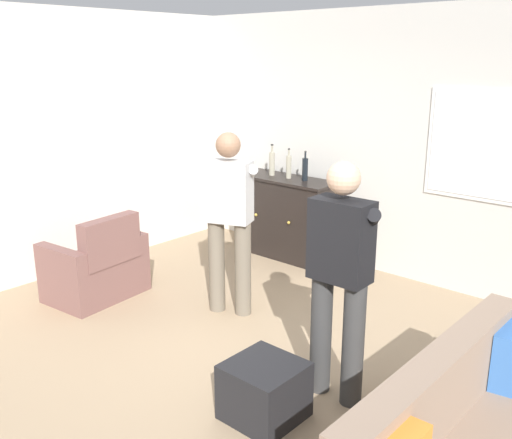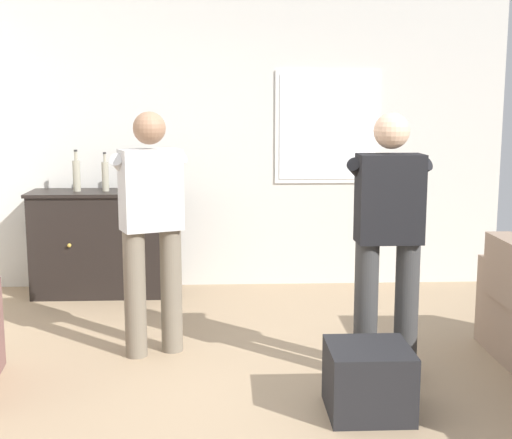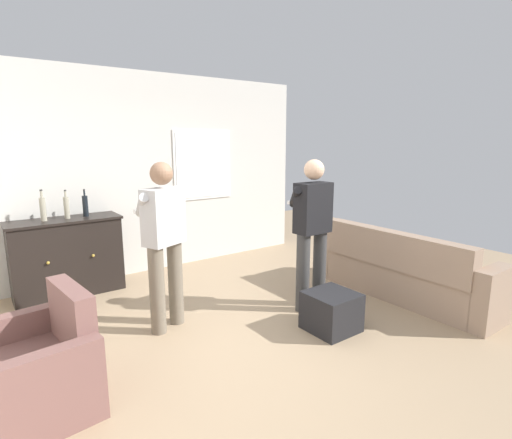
{
  "view_description": "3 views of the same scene",
  "coord_description": "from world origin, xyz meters",
  "px_view_note": "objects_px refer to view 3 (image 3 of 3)",
  "views": [
    {
      "loc": [
        2.92,
        -2.78,
        2.32
      ],
      "look_at": [
        0.13,
        0.37,
        1.1
      ],
      "focal_mm": 40.0,
      "sensor_mm": 36.0,
      "label": 1
    },
    {
      "loc": [
        -0.03,
        -4.07,
        1.76
      ],
      "look_at": [
        0.17,
        0.31,
        1.02
      ],
      "focal_mm": 50.0,
      "sensor_mm": 36.0,
      "label": 2
    },
    {
      "loc": [
        -2.04,
        -2.85,
        1.89
      ],
      "look_at": [
        0.2,
        0.21,
        1.12
      ],
      "focal_mm": 28.0,
      "sensor_mm": 36.0,
      "label": 3
    }
  ],
  "objects_px": {
    "bottle_liquor_amber": "(85,206)",
    "person_standing_right": "(312,227)",
    "armchair": "(43,369)",
    "couch": "(399,271)",
    "sideboard_cabinet": "(67,257)",
    "bottle_wine_green": "(43,209)",
    "person_standing_left": "(163,238)",
    "bottle_spirits_clear": "(67,207)",
    "ottoman": "(331,311)"
  },
  "relations": [
    {
      "from": "bottle_liquor_amber",
      "to": "person_standing_right",
      "type": "height_order",
      "value": "person_standing_right"
    },
    {
      "from": "armchair",
      "to": "bottle_liquor_amber",
      "type": "relative_size",
      "value": 2.79
    },
    {
      "from": "couch",
      "to": "sideboard_cabinet",
      "type": "bearing_deg",
      "value": 142.1
    },
    {
      "from": "sideboard_cabinet",
      "to": "bottle_wine_green",
      "type": "bearing_deg",
      "value": 178.57
    },
    {
      "from": "person_standing_left",
      "to": "sideboard_cabinet",
      "type": "bearing_deg",
      "value": 111.27
    },
    {
      "from": "bottle_liquor_amber",
      "to": "person_standing_right",
      "type": "distance_m",
      "value": 2.79
    },
    {
      "from": "sideboard_cabinet",
      "to": "bottle_liquor_amber",
      "type": "height_order",
      "value": "bottle_liquor_amber"
    },
    {
      "from": "person_standing_right",
      "to": "bottle_spirits_clear",
      "type": "bearing_deg",
      "value": 135.26
    },
    {
      "from": "sideboard_cabinet",
      "to": "bottle_liquor_amber",
      "type": "relative_size",
      "value": 3.77
    },
    {
      "from": "couch",
      "to": "person_standing_right",
      "type": "bearing_deg",
      "value": 158.16
    },
    {
      "from": "couch",
      "to": "bottle_liquor_amber",
      "type": "xyz_separation_m",
      "value": [
        -2.92,
        2.5,
        0.75
      ]
    },
    {
      "from": "sideboard_cabinet",
      "to": "bottle_spirits_clear",
      "type": "relative_size",
      "value": 3.67
    },
    {
      "from": "bottle_wine_green",
      "to": "person_standing_left",
      "type": "distance_m",
      "value": 1.76
    },
    {
      "from": "couch",
      "to": "person_standing_right",
      "type": "distance_m",
      "value": 1.3
    },
    {
      "from": "ottoman",
      "to": "person_standing_right",
      "type": "height_order",
      "value": "person_standing_right"
    },
    {
      "from": "sideboard_cabinet",
      "to": "person_standing_right",
      "type": "bearing_deg",
      "value": -44.07
    },
    {
      "from": "bottle_liquor_amber",
      "to": "bottle_spirits_clear",
      "type": "relative_size",
      "value": 0.97
    },
    {
      "from": "couch",
      "to": "bottle_liquor_amber",
      "type": "bearing_deg",
      "value": 139.4
    },
    {
      "from": "person_standing_right",
      "to": "armchair",
      "type": "bearing_deg",
      "value": -177.24
    },
    {
      "from": "bottle_wine_green",
      "to": "person_standing_right",
      "type": "height_order",
      "value": "person_standing_right"
    },
    {
      "from": "couch",
      "to": "ottoman",
      "type": "bearing_deg",
      "value": -175.45
    },
    {
      "from": "sideboard_cabinet",
      "to": "bottle_wine_green",
      "type": "xyz_separation_m",
      "value": [
        -0.21,
        0.01,
        0.62
      ]
    },
    {
      "from": "bottle_spirits_clear",
      "to": "person_standing_left",
      "type": "height_order",
      "value": "person_standing_left"
    },
    {
      "from": "sideboard_cabinet",
      "to": "person_standing_left",
      "type": "distance_m",
      "value": 1.73
    },
    {
      "from": "bottle_wine_green",
      "to": "person_standing_right",
      "type": "bearing_deg",
      "value": -41.47
    },
    {
      "from": "bottle_liquor_amber",
      "to": "person_standing_left",
      "type": "distance_m",
      "value": 1.62
    },
    {
      "from": "bottle_liquor_amber",
      "to": "ottoman",
      "type": "xyz_separation_m",
      "value": [
        1.65,
        -2.61,
        -0.89
      ]
    },
    {
      "from": "bottle_spirits_clear",
      "to": "person_standing_right",
      "type": "distance_m",
      "value": 2.93
    },
    {
      "from": "couch",
      "to": "ottoman",
      "type": "relative_size",
      "value": 4.85
    },
    {
      "from": "sideboard_cabinet",
      "to": "person_standing_right",
      "type": "xyz_separation_m",
      "value": [
        2.12,
        -2.05,
        0.46
      ]
    },
    {
      "from": "bottle_wine_green",
      "to": "person_standing_right",
      "type": "relative_size",
      "value": 0.22
    },
    {
      "from": "person_standing_left",
      "to": "couch",
      "type": "bearing_deg",
      "value": -19.8
    },
    {
      "from": "bottle_spirits_clear",
      "to": "ottoman",
      "type": "xyz_separation_m",
      "value": [
        1.87,
        -2.59,
        -0.89
      ]
    },
    {
      "from": "couch",
      "to": "person_standing_right",
      "type": "relative_size",
      "value": 1.34
    },
    {
      "from": "bottle_wine_green",
      "to": "bottle_liquor_amber",
      "type": "bearing_deg",
      "value": 2.32
    },
    {
      "from": "bottle_wine_green",
      "to": "person_standing_right",
      "type": "xyz_separation_m",
      "value": [
        2.33,
        -2.06,
        -0.16
      ]
    },
    {
      "from": "armchair",
      "to": "person_standing_left",
      "type": "height_order",
      "value": "person_standing_left"
    },
    {
      "from": "ottoman",
      "to": "person_standing_left",
      "type": "xyz_separation_m",
      "value": [
        -1.31,
        1.03,
        0.74
      ]
    },
    {
      "from": "ottoman",
      "to": "person_standing_right",
      "type": "distance_m",
      "value": 0.94
    },
    {
      "from": "ottoman",
      "to": "person_standing_right",
      "type": "xyz_separation_m",
      "value": [
        0.21,
        0.53,
        0.74
      ]
    },
    {
      "from": "bottle_wine_green",
      "to": "ottoman",
      "type": "xyz_separation_m",
      "value": [
        2.12,
        -2.59,
        -0.9
      ]
    },
    {
      "from": "bottle_spirits_clear",
      "to": "person_standing_left",
      "type": "bearing_deg",
      "value": -70.26
    },
    {
      "from": "couch",
      "to": "bottle_wine_green",
      "type": "bearing_deg",
      "value": 143.79
    },
    {
      "from": "bottle_spirits_clear",
      "to": "person_standing_right",
      "type": "relative_size",
      "value": 0.21
    },
    {
      "from": "bottle_wine_green",
      "to": "person_standing_left",
      "type": "bearing_deg",
      "value": -62.46
    },
    {
      "from": "armchair",
      "to": "person_standing_right",
      "type": "relative_size",
      "value": 0.56
    },
    {
      "from": "bottle_liquor_amber",
      "to": "ottoman",
      "type": "relative_size",
      "value": 0.73
    },
    {
      "from": "bottle_spirits_clear",
      "to": "person_standing_left",
      "type": "xyz_separation_m",
      "value": [
        0.56,
        -1.55,
        -0.15
      ]
    },
    {
      "from": "sideboard_cabinet",
      "to": "person_standing_left",
      "type": "relative_size",
      "value": 0.76
    },
    {
      "from": "bottle_wine_green",
      "to": "person_standing_left",
      "type": "relative_size",
      "value": 0.22
    }
  ]
}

